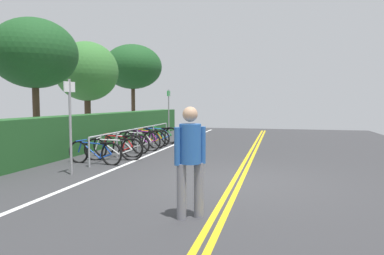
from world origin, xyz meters
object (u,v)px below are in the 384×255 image
bicycle_5 (144,139)px  sign_post_near (70,118)px  bike_rack (137,133)px  bicycle_6 (150,138)px  bicycle_4 (138,141)px  bicycle_8 (161,135)px  bicycle_3 (127,144)px  sign_post_far (169,110)px  bicycle_0 (95,153)px  bicycle_7 (157,136)px  tree_extra (133,67)px  tree_far_right (87,72)px  tree_mid (34,54)px  bicycle_1 (114,149)px  pedestrian (190,155)px  bicycle_2 (118,146)px

bicycle_5 → sign_post_near: 5.09m
bike_rack → bicycle_6: size_ratio=3.99×
bicycle_4 → bicycle_8: 2.76m
sign_post_near → bicycle_8: bearing=1.3°
bicycle_3 → sign_post_near: 3.78m
bicycle_6 → sign_post_far: size_ratio=0.72×
bicycle_0 → bicycle_7: bearing=-1.3°
sign_post_far → tree_extra: tree_extra is taller
bicycle_4 → tree_far_right: bearing=52.3°
sign_post_far → tree_extra: size_ratio=0.45×
bicycle_4 → tree_mid: bearing=110.1°
sign_post_far → bicycle_1: bearing=-178.2°
pedestrian → bicycle_2: bearing=35.3°
bicycle_5 → pedestrian: pedestrian is taller
bicycle_5 → tree_mid: tree_mid is taller
sign_post_near → tree_extra: tree_extra is taller
bicycle_7 → tree_extra: tree_extra is taller
bike_rack → tree_mid: size_ratio=1.45×
bicycle_3 → bicycle_5: size_ratio=0.99×
bicycle_4 → bicycle_5: 0.67m
bicycle_0 → bicycle_8: size_ratio=1.07×
bicycle_1 → bicycle_3: bearing=9.1°
bike_rack → sign_post_far: bearing=1.0°
bicycle_2 → tree_mid: (0.30, 3.19, 3.01)m
bike_rack → tree_far_right: tree_far_right is taller
pedestrian → bicycle_0: bearing=44.2°
bicycle_7 → tree_extra: size_ratio=0.33×
bicycle_2 → sign_post_near: size_ratio=0.76×
bicycle_0 → bicycle_4: bicycle_4 is taller
tree_mid → tree_extra: size_ratio=0.89×
pedestrian → tree_far_right: tree_far_right is taller
pedestrian → tree_far_right: 12.13m
bicycle_0 → tree_mid: tree_mid is taller
bicycle_4 → bicycle_6: bicycle_4 is taller
pedestrian → bicycle_7: bearing=22.6°
bicycle_2 → bicycle_8: size_ratio=1.05×
bicycle_3 → pedestrian: bearing=-148.2°
bicycle_4 → bicycle_6: (1.34, 0.06, -0.02)m
sign_post_far → tree_extra: 5.90m
bike_rack → pedestrian: 7.54m
sign_post_near → sign_post_far: size_ratio=0.98×
bicycle_0 → sign_post_near: (-1.46, -0.20, 1.04)m
pedestrian → tree_mid: (5.48, 6.85, 2.42)m
bike_rack → bicycle_6: bike_rack is taller
bicycle_0 → bicycle_8: 5.62m
bicycle_2 → bicycle_7: bicycle_2 is taller
tree_far_right → bicycle_3: bearing=-134.8°
bicycle_0 → bicycle_5: bicycle_5 is taller
bicycle_2 → bicycle_3: bicycle_2 is taller
bicycle_3 → bicycle_2: bearing=-176.3°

